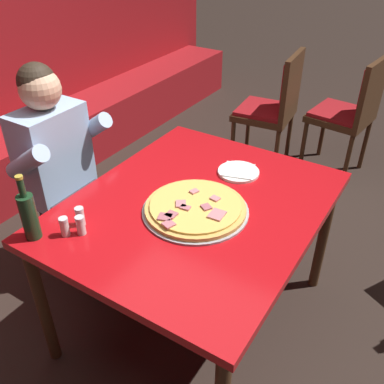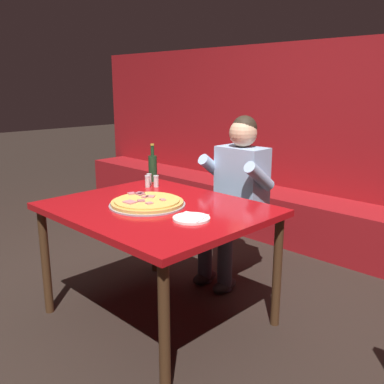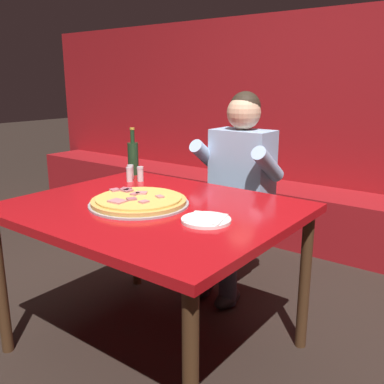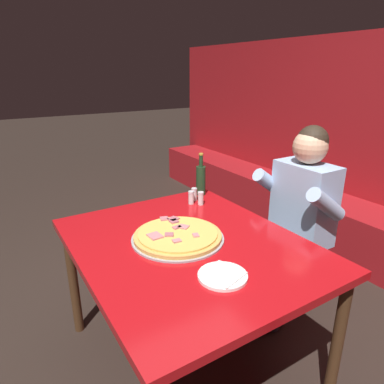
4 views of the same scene
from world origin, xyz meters
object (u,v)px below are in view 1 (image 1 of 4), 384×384
(plate_white_paper, at_px, (239,172))
(shaker_black_pepper, at_px, (81,226))
(beer_bottle, at_px, (29,215))
(dining_chair_by_booth, at_px, (275,104))
(diner_seated_blue_shirt, at_px, (67,170))
(shaker_red_pepper_flakes, at_px, (80,217))
(shaker_oregano, at_px, (65,227))
(pizza, at_px, (195,208))
(dining_chair_side_aisle, at_px, (352,109))
(main_dining_table, at_px, (196,216))

(plate_white_paper, bearing_deg, shaker_black_pepper, 157.12)
(beer_bottle, bearing_deg, dining_chair_by_booth, -2.40)
(diner_seated_blue_shirt, height_order, dining_chair_by_booth, diner_seated_blue_shirt)
(beer_bottle, distance_m, shaker_red_pepper_flakes, 0.21)
(shaker_black_pepper, bearing_deg, shaker_oregano, 129.95)
(shaker_oregano, distance_m, shaker_red_pepper_flakes, 0.08)
(dining_chair_by_booth, bearing_deg, pizza, -168.44)
(diner_seated_blue_shirt, distance_m, dining_chair_side_aisle, 2.25)
(shaker_red_pepper_flakes, relative_size, diner_seated_blue_shirt, 0.07)
(main_dining_table, height_order, pizza, pizza)
(main_dining_table, bearing_deg, dining_chair_side_aisle, -6.37)
(shaker_oregano, distance_m, shaker_black_pepper, 0.06)
(shaker_red_pepper_flakes, height_order, dining_chair_by_booth, dining_chair_by_booth)
(main_dining_table, height_order, dining_chair_by_booth, dining_chair_by_booth)
(pizza, bearing_deg, main_dining_table, 28.16)
(diner_seated_blue_shirt, bearing_deg, shaker_black_pepper, -127.77)
(pizza, bearing_deg, beer_bottle, 136.71)
(beer_bottle, xyz_separation_m, diner_seated_blue_shirt, (0.52, 0.36, -0.17))
(beer_bottle, relative_size, shaker_red_pepper_flakes, 3.40)
(pizza, bearing_deg, shaker_red_pepper_flakes, 132.89)
(beer_bottle, xyz_separation_m, dining_chair_by_booth, (2.32, -0.10, -0.31))
(diner_seated_blue_shirt, bearing_deg, dining_chair_by_booth, -14.37)
(beer_bottle, distance_m, diner_seated_blue_shirt, 0.66)
(beer_bottle, height_order, shaker_red_pepper_flakes, beer_bottle)
(shaker_oregano, relative_size, dining_chair_side_aisle, 0.09)
(shaker_oregano, bearing_deg, plate_white_paper, -24.75)
(shaker_red_pepper_flakes, xyz_separation_m, dining_chair_side_aisle, (2.36, -0.55, -0.23))
(shaker_red_pepper_flakes, distance_m, diner_seated_blue_shirt, 0.60)
(shaker_oregano, xyz_separation_m, dining_chair_by_booth, (2.24, 0.01, -0.24))
(main_dining_table, xyz_separation_m, diner_seated_blue_shirt, (-0.04, 0.80, 0.01))
(pizza, height_order, diner_seated_blue_shirt, diner_seated_blue_shirt)
(main_dining_table, height_order, shaker_red_pepper_flakes, shaker_red_pepper_flakes)
(shaker_black_pepper, distance_m, dining_chair_by_booth, 2.21)
(dining_chair_side_aisle, bearing_deg, main_dining_table, 173.63)
(plate_white_paper, height_order, shaker_black_pepper, shaker_black_pepper)
(pizza, distance_m, shaker_red_pepper_flakes, 0.50)
(main_dining_table, bearing_deg, shaker_red_pepper_flakes, 139.79)
(plate_white_paper, xyz_separation_m, diner_seated_blue_shirt, (-0.38, 0.85, -0.07))
(plate_white_paper, distance_m, dining_chair_side_aisle, 1.65)
(shaker_oregano, height_order, shaker_black_pepper, same)
(dining_chair_side_aisle, bearing_deg, shaker_red_pepper_flakes, 166.84)
(main_dining_table, distance_m, beer_bottle, 0.73)
(dining_chair_by_booth, bearing_deg, beer_bottle, 177.60)
(diner_seated_blue_shirt, bearing_deg, dining_chair_side_aisle, -27.04)
(main_dining_table, bearing_deg, beer_bottle, 141.63)
(dining_chair_side_aisle, height_order, dining_chair_by_booth, dining_chair_side_aisle)
(shaker_oregano, relative_size, shaker_red_pepper_flakes, 1.00)
(beer_bottle, distance_m, dining_chair_side_aisle, 2.62)
(beer_bottle, bearing_deg, main_dining_table, -38.37)
(plate_white_paper, bearing_deg, dining_chair_by_booth, 15.09)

